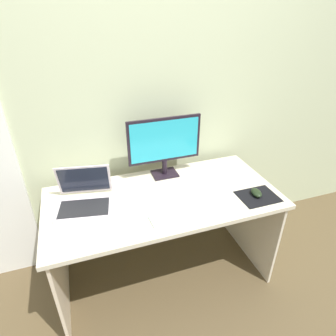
# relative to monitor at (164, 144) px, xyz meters

# --- Properties ---
(ground_plane) EXTENTS (8.00, 8.00, 0.00)m
(ground_plane) POSITION_rel_monitor_xyz_m (-0.10, -0.26, -0.97)
(ground_plane) COLOR brown
(wall_back) EXTENTS (6.00, 0.04, 2.50)m
(wall_back) POSITION_rel_monitor_xyz_m (-0.10, 0.19, 0.28)
(wall_back) COLOR #B8C19B
(wall_back) RESTS_ON ground_plane
(desk) EXTENTS (1.50, 0.72, 0.72)m
(desk) POSITION_rel_monitor_xyz_m (-0.10, -0.26, -0.39)
(desk) COLOR beige
(desk) RESTS_ON ground_plane
(monitor) EXTENTS (0.52, 0.14, 0.43)m
(monitor) POSITION_rel_monitor_xyz_m (0.00, 0.00, 0.00)
(monitor) COLOR black
(monitor) RESTS_ON desk
(laptop) EXTENTS (0.37, 0.34, 0.23)m
(laptop) POSITION_rel_monitor_xyz_m (-0.58, -0.18, -0.20)
(laptop) COLOR silver
(laptop) RESTS_ON desk
(keyboard_external) EXTENTS (0.41, 0.14, 0.01)m
(keyboard_external) POSITION_rel_monitor_xyz_m (-0.04, -0.47, -0.24)
(keyboard_external) COLOR white
(keyboard_external) RESTS_ON desk
(mousepad) EXTENTS (0.25, 0.20, 0.00)m
(mousepad) POSITION_rel_monitor_xyz_m (0.48, -0.46, -0.25)
(mousepad) COLOR black
(mousepad) RESTS_ON desk
(mouse) EXTENTS (0.08, 0.11, 0.04)m
(mouse) POSITION_rel_monitor_xyz_m (0.48, -0.44, -0.23)
(mouse) COLOR black
(mouse) RESTS_ON mousepad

